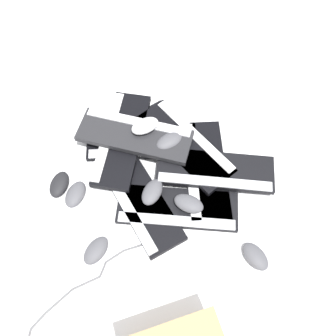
# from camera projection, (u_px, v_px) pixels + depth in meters

# --- Properties ---
(ground_plane) EXTENTS (3.20, 3.20, 0.00)m
(ground_plane) POSITION_uv_depth(u_px,v_px,m) (166.00, 168.00, 1.46)
(ground_plane) COLOR white
(keyboard_0) EXTENTS (0.19, 0.45, 0.03)m
(keyboard_0) POSITION_uv_depth(u_px,v_px,m) (205.00, 170.00, 1.44)
(keyboard_0) COLOR black
(keyboard_0) RESTS_ON ground
(keyboard_1) EXTENTS (0.39, 0.44, 0.03)m
(keyboard_1) POSITION_uv_depth(u_px,v_px,m) (177.00, 145.00, 1.50)
(keyboard_1) COLOR black
(keyboard_1) RESTS_ON ground
(keyboard_2) EXTENTS (0.45, 0.19, 0.03)m
(keyboard_2) POSITION_uv_depth(u_px,v_px,m) (142.00, 142.00, 1.51)
(keyboard_2) COLOR black
(keyboard_2) RESTS_ON ground
(keyboard_3) EXTENTS (0.36, 0.45, 0.03)m
(keyboard_3) POSITION_uv_depth(u_px,v_px,m) (139.00, 199.00, 1.39)
(keyboard_3) COLOR black
(keyboard_3) RESTS_ON ground
(keyboard_4) EXTENTS (0.45, 0.17, 0.03)m
(keyboard_4) POSITION_uv_depth(u_px,v_px,m) (177.00, 209.00, 1.37)
(keyboard_4) COLOR black
(keyboard_4) RESTS_ON ground
(keyboard_5) EXTENTS (0.45, 0.18, 0.03)m
(keyboard_5) POSITION_uv_depth(u_px,v_px,m) (215.00, 171.00, 1.41)
(keyboard_5) COLOR black
(keyboard_5) RESTS_ON keyboard_0
(keyboard_6) EXTENTS (0.21, 0.46, 0.03)m
(keyboard_6) POSITION_uv_depth(u_px,v_px,m) (121.00, 139.00, 1.48)
(keyboard_6) COLOR black
(keyboard_6) RESTS_ON keyboard_2
(keyboard_7) EXTENTS (0.46, 0.24, 0.03)m
(keyboard_7) POSITION_uv_depth(u_px,v_px,m) (135.00, 135.00, 1.45)
(keyboard_7) COLOR #232326
(keyboard_7) RESTS_ON keyboard_6
(keyboard_8) EXTENTS (0.41, 0.43, 0.03)m
(keyboard_8) POSITION_uv_depth(u_px,v_px,m) (185.00, 144.00, 1.47)
(keyboard_8) COLOR black
(keyboard_8) RESTS_ON keyboard_1
(mouse_0) EXTENTS (0.10, 0.12, 0.04)m
(mouse_0) POSITION_uv_depth(u_px,v_px,m) (75.00, 194.00, 1.39)
(mouse_0) COLOR #4C4C51
(mouse_0) RESTS_ON ground
(mouse_1) EXTENTS (0.08, 0.12, 0.04)m
(mouse_1) POSITION_uv_depth(u_px,v_px,m) (59.00, 184.00, 1.41)
(mouse_1) COLOR black
(mouse_1) RESTS_ON ground
(mouse_2) EXTENTS (0.10, 0.13, 0.04)m
(mouse_2) POSITION_uv_depth(u_px,v_px,m) (152.00, 192.00, 1.36)
(mouse_2) COLOR #4C4C51
(mouse_2) RESTS_ON keyboard_3
(mouse_3) EXTENTS (0.13, 0.11, 0.04)m
(mouse_3) POSITION_uv_depth(u_px,v_px,m) (145.00, 126.00, 1.43)
(mouse_3) COLOR silver
(mouse_3) RESTS_ON keyboard_7
(mouse_4) EXTENTS (0.13, 0.10, 0.04)m
(mouse_4) POSITION_uv_depth(u_px,v_px,m) (189.00, 204.00, 1.34)
(mouse_4) COLOR #4C4C51
(mouse_4) RESTS_ON keyboard_4
(mouse_5) EXTENTS (0.13, 0.12, 0.04)m
(mouse_5) POSITION_uv_depth(u_px,v_px,m) (169.00, 141.00, 1.43)
(mouse_5) COLOR #4C4C51
(mouse_5) RESTS_ON keyboard_8
(mouse_6) EXTENTS (0.11, 0.13, 0.04)m
(mouse_6) POSITION_uv_depth(u_px,v_px,m) (96.00, 250.00, 1.29)
(mouse_6) COLOR #4C4C51
(mouse_6) RESTS_ON ground
(mouse_7) EXTENTS (0.12, 0.13, 0.04)m
(mouse_7) POSITION_uv_depth(u_px,v_px,m) (255.00, 256.00, 1.28)
(mouse_7) COLOR #4C4C51
(mouse_7) RESTS_ON ground
(cable_0) EXTENTS (0.35, 0.53, 0.01)m
(cable_0) POSITION_uv_depth(u_px,v_px,m) (71.00, 310.00, 1.21)
(cable_0) COLOR #59595B
(cable_0) RESTS_ON ground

